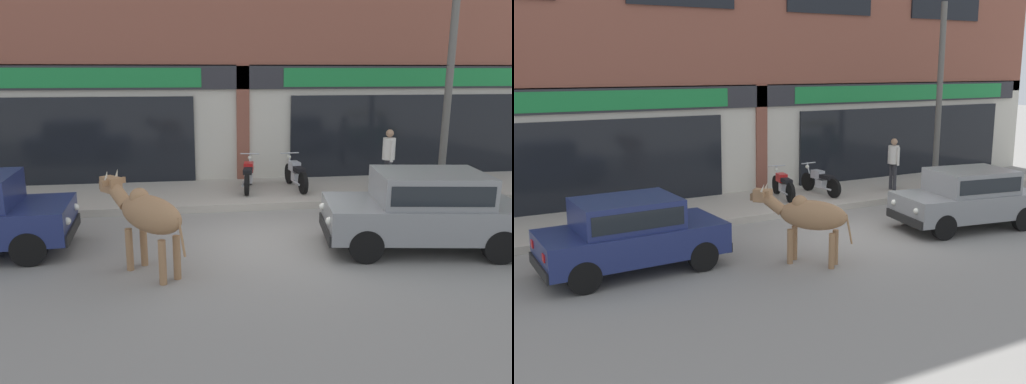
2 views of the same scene
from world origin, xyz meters
TOP-DOWN VIEW (x-y plane):
  - ground_plane at (0.00, 0.00)m, footprint 90.00×90.00m
  - sidewalk at (0.00, 3.65)m, footprint 19.00×2.89m
  - shop_building at (-0.00, 5.35)m, footprint 23.00×1.40m
  - cow at (-2.29, -1.22)m, footprint 1.57×1.77m
  - car_0 at (2.66, -0.77)m, footprint 3.77×2.11m
  - car_1 at (-5.55, 0.04)m, footprint 3.68×1.78m
  - motorcycle_0 at (-0.02, 3.69)m, footprint 0.63×1.80m
  - motorcycle_1 at (1.24, 3.65)m, footprint 0.52×1.81m
  - pedestrian at (3.56, 3.09)m, footprint 0.32×0.50m
  - utility_pole at (4.73, 2.50)m, footprint 0.18×0.18m

SIDE VIEW (x-z plane):
  - ground_plane at x=0.00m, z-range 0.00..0.00m
  - sidewalk at x=0.00m, z-range 0.00..0.18m
  - motorcycle_0 at x=-0.02m, z-range 0.12..1.00m
  - motorcycle_1 at x=1.24m, z-range 0.12..1.00m
  - car_0 at x=2.66m, z-range 0.08..1.54m
  - car_1 at x=-5.55m, z-range 0.08..1.54m
  - cow at x=-2.29m, z-range 0.20..1.81m
  - pedestrian at x=3.56m, z-range 0.36..1.96m
  - utility_pole at x=4.73m, z-range 0.18..5.80m
  - shop_building at x=0.00m, z-range -0.20..9.86m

